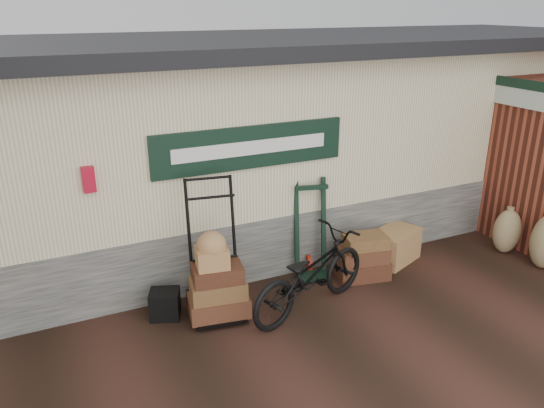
{
  "coord_description": "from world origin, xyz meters",
  "views": [
    {
      "loc": [
        -2.85,
        -5.08,
        3.67
      ],
      "look_at": [
        -0.03,
        0.9,
        1.16
      ],
      "focal_mm": 35.0,
      "sensor_mm": 36.0,
      "label": 1
    }
  ],
  "objects_px": {
    "porter_trolley": "(214,248)",
    "bicycle": "(310,270)",
    "green_barrow": "(311,229)",
    "wicker_hamper": "(395,245)",
    "suitcase_stack": "(362,256)",
    "black_trunk": "(165,304)"
  },
  "relations": [
    {
      "from": "suitcase_stack",
      "to": "wicker_hamper",
      "type": "bearing_deg",
      "value": 16.53
    },
    {
      "from": "green_barrow",
      "to": "suitcase_stack",
      "type": "bearing_deg",
      "value": -17.89
    },
    {
      "from": "suitcase_stack",
      "to": "wicker_hamper",
      "type": "xyz_separation_m",
      "value": [
        0.74,
        0.22,
        -0.08
      ]
    },
    {
      "from": "porter_trolley",
      "to": "green_barrow",
      "type": "xyz_separation_m",
      "value": [
        1.56,
        0.35,
        -0.17
      ]
    },
    {
      "from": "green_barrow",
      "to": "bicycle",
      "type": "distance_m",
      "value": 0.96
    },
    {
      "from": "black_trunk",
      "to": "wicker_hamper",
      "type": "bearing_deg",
      "value": 0.8
    },
    {
      "from": "suitcase_stack",
      "to": "black_trunk",
      "type": "distance_m",
      "value": 2.81
    },
    {
      "from": "green_barrow",
      "to": "wicker_hamper",
      "type": "height_order",
      "value": "green_barrow"
    },
    {
      "from": "porter_trolley",
      "to": "green_barrow",
      "type": "relative_size",
      "value": 1.25
    },
    {
      "from": "porter_trolley",
      "to": "bicycle",
      "type": "xyz_separation_m",
      "value": [
        1.09,
        -0.47,
        -0.32
      ]
    },
    {
      "from": "porter_trolley",
      "to": "bicycle",
      "type": "relative_size",
      "value": 0.91
    },
    {
      "from": "green_barrow",
      "to": "bicycle",
      "type": "bearing_deg",
      "value": -105.53
    },
    {
      "from": "wicker_hamper",
      "to": "black_trunk",
      "type": "height_order",
      "value": "wicker_hamper"
    },
    {
      "from": "suitcase_stack",
      "to": "green_barrow",
      "type": "bearing_deg",
      "value": 148.2
    },
    {
      "from": "wicker_hamper",
      "to": "black_trunk",
      "type": "distance_m",
      "value": 3.54
    },
    {
      "from": "black_trunk",
      "to": "bicycle",
      "type": "relative_size",
      "value": 0.18
    },
    {
      "from": "black_trunk",
      "to": "bicycle",
      "type": "bearing_deg",
      "value": -19.79
    },
    {
      "from": "porter_trolley",
      "to": "wicker_hamper",
      "type": "relative_size",
      "value": 2.34
    },
    {
      "from": "porter_trolley",
      "to": "suitcase_stack",
      "type": "relative_size",
      "value": 2.39
    },
    {
      "from": "suitcase_stack",
      "to": "black_trunk",
      "type": "bearing_deg",
      "value": 176.49
    },
    {
      "from": "porter_trolley",
      "to": "suitcase_stack",
      "type": "xyz_separation_m",
      "value": [
        2.18,
        -0.03,
        -0.55
      ]
    },
    {
      "from": "wicker_hamper",
      "to": "bicycle",
      "type": "distance_m",
      "value": 1.98
    }
  ]
}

